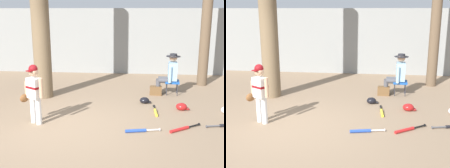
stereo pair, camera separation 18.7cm
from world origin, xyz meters
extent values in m
plane|color=#897056|center=(0.00, 0.00, 0.00)|extent=(60.00, 60.00, 0.00)
cube|color=gray|center=(0.00, 5.67, 1.24)|extent=(18.00, 0.36, 2.47)
cylinder|color=brown|center=(-1.19, 2.17, 2.55)|extent=(0.49, 0.49, 5.10)
cone|color=brown|center=(-1.19, 2.17, 0.00)|extent=(0.65, 0.65, 0.29)
cone|color=brown|center=(3.57, 3.96, 0.00)|extent=(0.50, 0.50, 0.19)
cylinder|color=white|center=(-0.65, 0.14, 0.29)|extent=(0.12, 0.12, 0.58)
cylinder|color=white|center=(-0.80, 0.23, 0.29)|extent=(0.12, 0.12, 0.58)
cube|color=white|center=(-0.72, 0.18, 0.80)|extent=(0.36, 0.33, 0.44)
cube|color=maroon|center=(-0.72, 0.18, 0.82)|extent=(0.37, 0.34, 0.05)
sphere|color=tan|center=(-0.72, 0.18, 1.15)|extent=(0.20, 0.20, 0.20)
sphere|color=maroon|center=(-0.72, 0.18, 1.21)|extent=(0.19, 0.19, 0.19)
cube|color=maroon|center=(-0.77, 0.11, 1.19)|extent=(0.17, 0.16, 0.02)
cylinder|color=tan|center=(-0.53, 0.04, 0.84)|extent=(0.11, 0.11, 0.42)
cylinder|color=tan|center=(-0.93, 0.26, 0.72)|extent=(0.11, 0.11, 0.40)
ellipsoid|color=brown|center=(-0.97, 0.22, 0.56)|extent=(0.22, 0.25, 0.18)
cube|color=#194C9E|center=(2.46, 2.75, 0.38)|extent=(0.42, 0.42, 0.06)
cylinder|color=#333338|center=(2.30, 2.60, 0.19)|extent=(0.02, 0.02, 0.38)
cylinder|color=#333338|center=(2.32, 2.90, 0.19)|extent=(0.02, 0.02, 0.38)
cylinder|color=#333338|center=(2.60, 2.59, 0.19)|extent=(0.02, 0.02, 0.38)
cylinder|color=#333338|center=(2.62, 2.89, 0.19)|extent=(0.02, 0.02, 0.38)
cylinder|color=#47474C|center=(2.05, 2.67, 0.21)|extent=(0.13, 0.13, 0.43)
cylinder|color=#47474C|center=(2.06, 2.87, 0.21)|extent=(0.13, 0.13, 0.43)
cylinder|color=#47474C|center=(2.25, 2.66, 0.43)|extent=(0.41, 0.17, 0.15)
cylinder|color=#47474C|center=(2.26, 2.86, 0.43)|extent=(0.41, 0.17, 0.15)
cube|color=#8CB7D8|center=(2.46, 2.75, 0.69)|extent=(0.26, 0.37, 0.52)
cylinder|color=#8CB7D8|center=(2.37, 2.53, 0.63)|extent=(0.09, 0.09, 0.46)
cylinder|color=#8CB7D8|center=(2.39, 2.97, 0.63)|extent=(0.09, 0.09, 0.46)
sphere|color=tan|center=(2.46, 2.75, 1.09)|extent=(0.22, 0.22, 0.22)
cylinder|color=#232328|center=(2.46, 2.75, 1.12)|extent=(0.40, 0.40, 0.02)
cylinder|color=#232328|center=(2.46, 2.75, 1.16)|extent=(0.20, 0.20, 0.09)
cube|color=brown|center=(1.99, 2.63, 0.13)|extent=(0.35, 0.21, 0.26)
cylinder|color=red|center=(2.34, 0.04, 0.03)|extent=(0.43, 0.33, 0.07)
cylinder|color=black|center=(2.66, 0.27, 0.03)|extent=(0.28, 0.21, 0.03)
cylinder|color=black|center=(2.79, 0.36, 0.03)|extent=(0.05, 0.06, 0.06)
cylinder|color=#4C4C51|center=(3.07, 0.29, 0.03)|extent=(0.30, 0.10, 0.03)
cylinder|color=#4C4C51|center=(2.92, 0.26, 0.03)|extent=(0.03, 0.06, 0.06)
cylinder|color=yellow|center=(1.91, 1.02, 0.03)|extent=(0.08, 0.43, 0.07)
cylinder|color=black|center=(1.89, 1.37, 0.03)|extent=(0.04, 0.28, 0.03)
cylinder|color=black|center=(1.89, 1.52, 0.03)|extent=(0.06, 0.02, 0.06)
cylinder|color=#2347AD|center=(1.44, -0.11, 0.03)|extent=(0.43, 0.15, 0.07)
cylinder|color=silver|center=(1.79, -0.03, 0.03)|extent=(0.29, 0.09, 0.03)
cylinder|color=silver|center=(1.93, 0.00, 0.03)|extent=(0.03, 0.06, 0.06)
ellipsoid|color=black|center=(1.65, 1.82, 0.07)|extent=(0.25, 0.23, 0.17)
cube|color=black|center=(1.77, 1.82, 0.03)|extent=(0.10, 0.13, 0.02)
ellipsoid|color=#A81919|center=(2.56, 1.37, 0.08)|extent=(0.27, 0.25, 0.19)
cube|color=#A81919|center=(2.69, 1.37, 0.04)|extent=(0.11, 0.14, 0.02)
camera|label=1|loc=(1.46, -5.62, 2.42)|focal=46.81mm
camera|label=2|loc=(1.65, -5.61, 2.42)|focal=46.81mm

